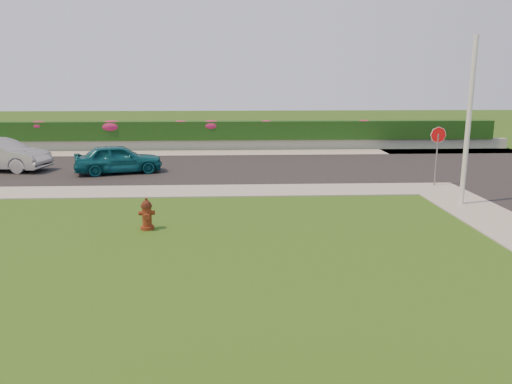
{
  "coord_description": "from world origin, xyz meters",
  "views": [
    {
      "loc": [
        -0.74,
        -9.35,
        4.08
      ],
      "look_at": [
        -0.09,
        4.79,
        0.9
      ],
      "focal_mm": 35.0,
      "sensor_mm": 36.0,
      "label": 1
    }
  ],
  "objects_px": {
    "stop_sign": "(438,143)",
    "sedan_silver": "(0,155)",
    "utility_pole": "(468,123)",
    "fire_hydrant": "(147,215)",
    "sedan_teal": "(118,159)"
  },
  "relations": [
    {
      "from": "fire_hydrant",
      "to": "utility_pole",
      "type": "bearing_deg",
      "value": 5.75
    },
    {
      "from": "utility_pole",
      "to": "fire_hydrant",
      "type": "bearing_deg",
      "value": -166.83
    },
    {
      "from": "utility_pole",
      "to": "sedan_teal",
      "type": "bearing_deg",
      "value": 153.8
    },
    {
      "from": "stop_sign",
      "to": "sedan_silver",
      "type": "bearing_deg",
      "value": -173.36
    },
    {
      "from": "sedan_teal",
      "to": "sedan_silver",
      "type": "relative_size",
      "value": 0.86
    },
    {
      "from": "sedan_teal",
      "to": "sedan_silver",
      "type": "distance_m",
      "value": 5.58
    },
    {
      "from": "utility_pole",
      "to": "stop_sign",
      "type": "distance_m",
      "value": 3.18
    },
    {
      "from": "utility_pole",
      "to": "stop_sign",
      "type": "height_order",
      "value": "utility_pole"
    },
    {
      "from": "sedan_silver",
      "to": "fire_hydrant",
      "type": "bearing_deg",
      "value": -128.19
    },
    {
      "from": "fire_hydrant",
      "to": "sedan_teal",
      "type": "relative_size",
      "value": 0.24
    },
    {
      "from": "sedan_teal",
      "to": "utility_pole",
      "type": "distance_m",
      "value": 14.3
    },
    {
      "from": "stop_sign",
      "to": "utility_pole",
      "type": "bearing_deg",
      "value": -76.48
    },
    {
      "from": "utility_pole",
      "to": "stop_sign",
      "type": "xyz_separation_m",
      "value": [
        0.3,
        3.0,
        -1.02
      ]
    },
    {
      "from": "sedan_teal",
      "to": "utility_pole",
      "type": "height_order",
      "value": "utility_pole"
    },
    {
      "from": "sedan_teal",
      "to": "utility_pole",
      "type": "xyz_separation_m",
      "value": [
        12.7,
        -6.25,
        2.05
      ]
    }
  ]
}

